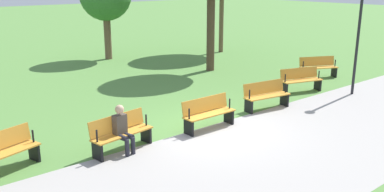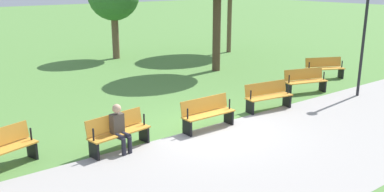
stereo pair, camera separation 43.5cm
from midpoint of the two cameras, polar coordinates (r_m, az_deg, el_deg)
name	(u,v)px [view 1 (the left image)]	position (r m, az deg, el deg)	size (l,w,h in m)	color
ground_plane	(209,129)	(11.84, 1.36, -4.54)	(120.00, 120.00, 0.00)	#54843D
path_paving	(272,154)	(10.34, 9.73, -7.88)	(30.88, 4.95, 0.01)	#A39E99
bench_0	(318,67)	(18.61, 16.29, 3.87)	(1.68, 1.13, 0.89)	orange
bench_1	(301,80)	(16.04, 13.96, 2.20)	(1.70, 0.93, 0.89)	orange
bench_2	(266,95)	(13.69, 9.25, 0.15)	(1.69, 0.71, 0.89)	orange
bench_3	(208,113)	(11.73, 1.16, -2.31)	(1.64, 0.47, 0.89)	orange
bench_4	(121,132)	(10.45, -10.93, -4.92)	(1.69, 0.71, 0.89)	orange
bench_5	(1,152)	(10.14, -25.87, -6.96)	(1.70, 0.93, 0.89)	orange
person_seated	(122,128)	(10.25, -10.76, -4.32)	(0.38, 0.55, 1.20)	#4C4238
lamp_post	(360,16)	(15.94, 21.40, 10.24)	(0.32, 0.32, 4.13)	black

